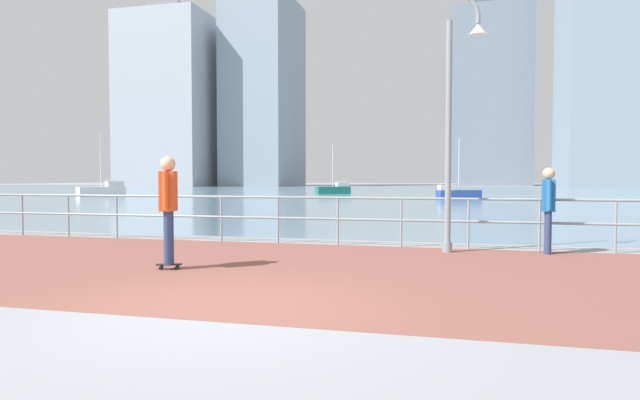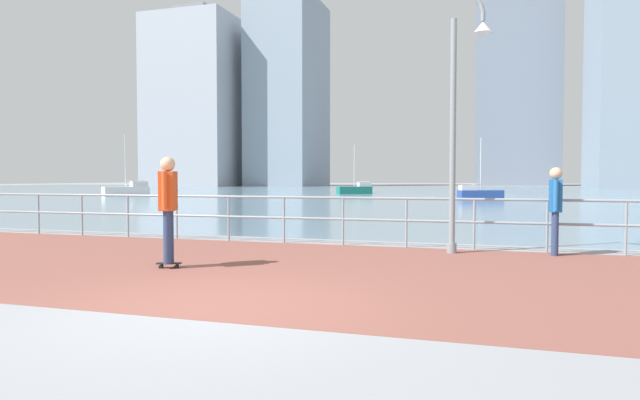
{
  "view_description": "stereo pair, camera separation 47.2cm",
  "coord_description": "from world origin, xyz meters",
  "px_view_note": "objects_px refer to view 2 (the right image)",
  "views": [
    {
      "loc": [
        2.56,
        -5.72,
        1.49
      ],
      "look_at": [
        0.2,
        3.61,
        1.1
      ],
      "focal_mm": 30.45,
      "sensor_mm": 36.0,
      "label": 1
    },
    {
      "loc": [
        3.01,
        -5.6,
        1.49
      ],
      "look_at": [
        0.2,
        3.61,
        1.1
      ],
      "focal_mm": 30.45,
      "sensor_mm": 36.0,
      "label": 2
    }
  ],
  "objects_px": {
    "lamppost": "(462,107)",
    "skateboarder": "(168,201)",
    "sailboat_blue": "(479,194)",
    "sailboat_yellow": "(355,189)",
    "sailboat_teal": "(128,190)",
    "bystander": "(555,204)"
  },
  "relations": [
    {
      "from": "sailboat_blue",
      "to": "sailboat_yellow",
      "type": "height_order",
      "value": "sailboat_yellow"
    },
    {
      "from": "skateboarder",
      "to": "sailboat_blue",
      "type": "xyz_separation_m",
      "value": [
        4.57,
        30.89,
        -0.71
      ]
    },
    {
      "from": "lamppost",
      "to": "skateboarder",
      "type": "distance_m",
      "value": 5.83
    },
    {
      "from": "lamppost",
      "to": "skateboarder",
      "type": "xyz_separation_m",
      "value": [
        -4.54,
        -3.22,
        -1.76
      ]
    },
    {
      "from": "sailboat_yellow",
      "to": "sailboat_blue",
      "type": "bearing_deg",
      "value": -42.98
    },
    {
      "from": "bystander",
      "to": "sailboat_yellow",
      "type": "relative_size",
      "value": 0.37
    },
    {
      "from": "bystander",
      "to": "sailboat_blue",
      "type": "distance_m",
      "value": 27.48
    },
    {
      "from": "sailboat_blue",
      "to": "sailboat_teal",
      "type": "bearing_deg",
      "value": -179.33
    },
    {
      "from": "lamppost",
      "to": "sailboat_yellow",
      "type": "height_order",
      "value": "lamppost"
    },
    {
      "from": "bystander",
      "to": "sailboat_yellow",
      "type": "bearing_deg",
      "value": 108.77
    },
    {
      "from": "skateboarder",
      "to": "sailboat_blue",
      "type": "relative_size",
      "value": 0.43
    },
    {
      "from": "bystander",
      "to": "sailboat_yellow",
      "type": "height_order",
      "value": "sailboat_yellow"
    },
    {
      "from": "bystander",
      "to": "lamppost",
      "type": "bearing_deg",
      "value": -171.85
    },
    {
      "from": "lamppost",
      "to": "skateboarder",
      "type": "height_order",
      "value": "lamppost"
    },
    {
      "from": "bystander",
      "to": "sailboat_teal",
      "type": "height_order",
      "value": "sailboat_teal"
    },
    {
      "from": "sailboat_blue",
      "to": "sailboat_yellow",
      "type": "bearing_deg",
      "value": 137.02
    },
    {
      "from": "sailboat_blue",
      "to": "skateboarder",
      "type": "bearing_deg",
      "value": -98.41
    },
    {
      "from": "lamppost",
      "to": "skateboarder",
      "type": "relative_size",
      "value": 2.82
    },
    {
      "from": "sailboat_teal",
      "to": "sailboat_blue",
      "type": "xyz_separation_m",
      "value": [
        28.03,
        0.33,
        -0.08
      ]
    },
    {
      "from": "skateboarder",
      "to": "sailboat_teal",
      "type": "distance_m",
      "value": 38.53
    },
    {
      "from": "sailboat_teal",
      "to": "bystander",
      "type": "bearing_deg",
      "value": -42.33
    },
    {
      "from": "lamppost",
      "to": "sailboat_teal",
      "type": "distance_m",
      "value": 39.21
    }
  ]
}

